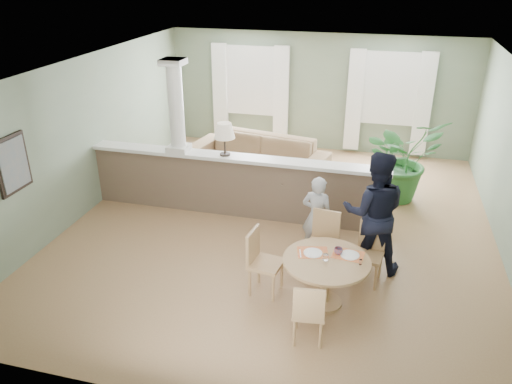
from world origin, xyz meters
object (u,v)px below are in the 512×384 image
(man_person, at_px, (374,213))
(chair_far_man, at_px, (370,250))
(sofa, at_px, (257,158))
(child_person, at_px, (317,217))
(houseplant, at_px, (401,159))
(chair_near, at_px, (309,311))
(chair_side, at_px, (261,259))
(dining_table, at_px, (326,268))
(chair_far_boy, at_px, (324,240))

(man_person, bearing_deg, chair_far_man, 84.69)
(sofa, xyz_separation_m, child_person, (1.64, -2.73, 0.23))
(child_person, bearing_deg, chair_far_man, 161.23)
(houseplant, xyz_separation_m, chair_near, (-1.02, -4.41, -0.33))
(chair_side, bearing_deg, child_person, -19.80)
(dining_table, height_order, chair_far_boy, chair_far_boy)
(sofa, bearing_deg, man_person, -38.85)
(chair_side, relative_size, man_person, 0.51)
(chair_far_man, height_order, man_person, man_person)
(dining_table, xyz_separation_m, chair_far_man, (0.52, 0.71, -0.06))
(dining_table, distance_m, chair_far_boy, 0.78)
(sofa, bearing_deg, chair_far_boy, -49.25)
(man_person, bearing_deg, child_person, -16.99)
(chair_far_boy, xyz_separation_m, chair_near, (0.04, -1.58, -0.05))
(sofa, bearing_deg, chair_side, -63.84)
(chair_near, height_order, man_person, man_person)
(chair_near, bearing_deg, child_person, -90.46)
(sofa, height_order, chair_far_man, chair_far_man)
(chair_far_man, bearing_deg, man_person, 98.99)
(houseplant, bearing_deg, sofa, 173.80)
(dining_table, bearing_deg, chair_near, -96.97)
(houseplant, height_order, chair_side, houseplant)
(chair_near, relative_size, chair_side, 0.91)
(dining_table, xyz_separation_m, child_person, (-0.30, 1.18, 0.11))
(houseplant, distance_m, chair_far_man, 2.93)
(chair_far_boy, bearing_deg, child_person, 118.26)
(houseplant, distance_m, dining_table, 3.72)
(sofa, distance_m, houseplant, 2.90)
(chair_far_man, distance_m, chair_side, 1.55)
(houseplant, distance_m, child_person, 2.71)
(chair_side, bearing_deg, man_person, -48.27)
(child_person, xyz_separation_m, man_person, (0.82, -0.18, 0.26))
(chair_far_man, height_order, chair_side, chair_side)
(sofa, height_order, child_person, child_person)
(sofa, distance_m, chair_far_man, 4.03)
(chair_far_boy, height_order, chair_far_man, chair_far_boy)
(dining_table, height_order, chair_far_man, chair_far_man)
(chair_far_boy, xyz_separation_m, chair_side, (-0.75, -0.72, -0.00))
(sofa, height_order, chair_far_boy, chair_far_boy)
(dining_table, distance_m, child_person, 1.22)
(chair_far_boy, bearing_deg, chair_near, -81.86)
(man_person, bearing_deg, sofa, -54.50)
(chair_far_boy, distance_m, chair_side, 1.04)
(chair_near, bearing_deg, sofa, -74.93)
(sofa, height_order, chair_side, chair_side)
(houseplant, relative_size, dining_table, 1.41)
(dining_table, distance_m, chair_side, 0.89)
(houseplant, bearing_deg, man_person, -98.72)
(chair_near, bearing_deg, chair_far_man, -118.31)
(sofa, relative_size, child_person, 2.22)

